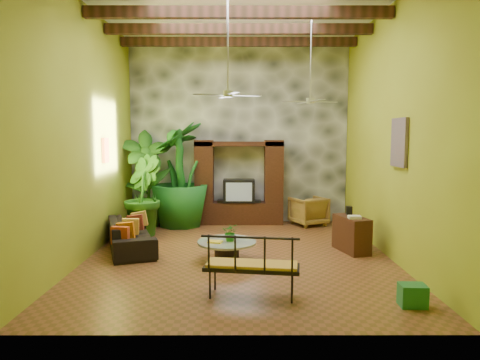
{
  "coord_description": "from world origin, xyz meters",
  "views": [
    {
      "loc": [
        0.02,
        -8.49,
        2.43
      ],
      "look_at": [
        0.03,
        0.2,
        1.52
      ],
      "focal_mm": 32.0,
      "sensor_mm": 36.0,
      "label": 1
    }
  ],
  "objects_px": {
    "entertainment_center": "(239,189)",
    "ceiling_fan_back": "(310,92)",
    "ceiling_fan_front": "(228,83)",
    "sofa": "(131,235)",
    "tall_plant_c": "(180,175)",
    "side_console": "(351,234)",
    "tall_plant_a": "(146,179)",
    "coffee_table": "(227,248)",
    "green_bin": "(413,295)",
    "iron_bench": "(252,263)",
    "wicker_armchair": "(308,211)",
    "tall_plant_b": "(142,195)"
  },
  "relations": [
    {
      "from": "entertainment_center",
      "to": "coffee_table",
      "type": "height_order",
      "value": "entertainment_center"
    },
    {
      "from": "sofa",
      "to": "wicker_armchair",
      "type": "xyz_separation_m",
      "value": [
        4.19,
        2.52,
        0.07
      ]
    },
    {
      "from": "coffee_table",
      "to": "side_console",
      "type": "height_order",
      "value": "side_console"
    },
    {
      "from": "sofa",
      "to": "green_bin",
      "type": "bearing_deg",
      "value": -141.6
    },
    {
      "from": "green_bin",
      "to": "side_console",
      "type": "bearing_deg",
      "value": 92.37
    },
    {
      "from": "tall_plant_c",
      "to": "side_console",
      "type": "distance_m",
      "value": 4.79
    },
    {
      "from": "sofa",
      "to": "tall_plant_a",
      "type": "height_order",
      "value": "tall_plant_a"
    },
    {
      "from": "sofa",
      "to": "tall_plant_c",
      "type": "bearing_deg",
      "value": -36.07
    },
    {
      "from": "coffee_table",
      "to": "green_bin",
      "type": "relative_size",
      "value": 3.11
    },
    {
      "from": "sofa",
      "to": "wicker_armchair",
      "type": "bearing_deg",
      "value": -78.03
    },
    {
      "from": "ceiling_fan_front",
      "to": "ceiling_fan_back",
      "type": "xyz_separation_m",
      "value": [
        1.8,
        1.6,
        0.0
      ]
    },
    {
      "from": "tall_plant_a",
      "to": "ceiling_fan_back",
      "type": "bearing_deg",
      "value": -20.62
    },
    {
      "from": "entertainment_center",
      "to": "iron_bench",
      "type": "height_order",
      "value": "entertainment_center"
    },
    {
      "from": "ceiling_fan_back",
      "to": "wicker_armchair",
      "type": "bearing_deg",
      "value": 80.68
    },
    {
      "from": "tall_plant_b",
      "to": "green_bin",
      "type": "relative_size",
      "value": 5.37
    },
    {
      "from": "ceiling_fan_front",
      "to": "sofa",
      "type": "xyz_separation_m",
      "value": [
        -2.1,
        0.84,
        -3.08
      ]
    },
    {
      "from": "sofa",
      "to": "tall_plant_a",
      "type": "bearing_deg",
      "value": -15.43
    },
    {
      "from": "ceiling_fan_front",
      "to": "tall_plant_b",
      "type": "height_order",
      "value": "ceiling_fan_front"
    },
    {
      "from": "iron_bench",
      "to": "tall_plant_a",
      "type": "bearing_deg",
      "value": 125.98
    },
    {
      "from": "tall_plant_b",
      "to": "coffee_table",
      "type": "distance_m",
      "value": 3.16
    },
    {
      "from": "entertainment_center",
      "to": "ceiling_fan_back",
      "type": "bearing_deg",
      "value": -50.43
    },
    {
      "from": "entertainment_center",
      "to": "side_console",
      "type": "relative_size",
      "value": 2.6
    },
    {
      "from": "tall_plant_b",
      "to": "green_bin",
      "type": "xyz_separation_m",
      "value": [
        4.85,
        -4.41,
        -0.82
      ]
    },
    {
      "from": "wicker_armchair",
      "to": "tall_plant_a",
      "type": "height_order",
      "value": "tall_plant_a"
    },
    {
      "from": "tall_plant_c",
      "to": "side_console",
      "type": "relative_size",
      "value": 2.99
    },
    {
      "from": "tall_plant_c",
      "to": "iron_bench",
      "type": "xyz_separation_m",
      "value": [
        1.77,
        -5.14,
        -0.84
      ]
    },
    {
      "from": "tall_plant_b",
      "to": "tall_plant_a",
      "type": "bearing_deg",
      "value": 94.87
    },
    {
      "from": "coffee_table",
      "to": "iron_bench",
      "type": "bearing_deg",
      "value": -77.07
    },
    {
      "from": "entertainment_center",
      "to": "ceiling_fan_front",
      "type": "distance_m",
      "value": 4.3
    },
    {
      "from": "green_bin",
      "to": "tall_plant_c",
      "type": "bearing_deg",
      "value": 126.62
    },
    {
      "from": "tall_plant_a",
      "to": "tall_plant_c",
      "type": "distance_m",
      "value": 0.89
    },
    {
      "from": "ceiling_fan_back",
      "to": "tall_plant_a",
      "type": "bearing_deg",
      "value": 159.38
    },
    {
      "from": "tall_plant_a",
      "to": "green_bin",
      "type": "relative_size",
      "value": 7.05
    },
    {
      "from": "wicker_armchair",
      "to": "coffee_table",
      "type": "relative_size",
      "value": 0.75
    },
    {
      "from": "iron_bench",
      "to": "coffee_table",
      "type": "bearing_deg",
      "value": 111.11
    },
    {
      "from": "iron_bench",
      "to": "side_console",
      "type": "bearing_deg",
      "value": 58.32
    },
    {
      "from": "ceiling_fan_front",
      "to": "coffee_table",
      "type": "height_order",
      "value": "ceiling_fan_front"
    },
    {
      "from": "wicker_armchair",
      "to": "coffee_table",
      "type": "xyz_separation_m",
      "value": [
        -2.12,
        -3.38,
        -0.13
      ]
    },
    {
      "from": "entertainment_center",
      "to": "iron_bench",
      "type": "distance_m",
      "value": 5.46
    },
    {
      "from": "wicker_armchair",
      "to": "green_bin",
      "type": "distance_m",
      "value": 5.61
    },
    {
      "from": "entertainment_center",
      "to": "tall_plant_c",
      "type": "height_order",
      "value": "tall_plant_c"
    },
    {
      "from": "side_console",
      "to": "green_bin",
      "type": "relative_size",
      "value": 2.52
    },
    {
      "from": "ceiling_fan_back",
      "to": "tall_plant_a",
      "type": "distance_m",
      "value": 4.81
    },
    {
      "from": "wicker_armchair",
      "to": "tall_plant_b",
      "type": "relative_size",
      "value": 0.43
    },
    {
      "from": "tall_plant_c",
      "to": "side_console",
      "type": "bearing_deg",
      "value": -32.94
    },
    {
      "from": "tall_plant_a",
      "to": "side_console",
      "type": "bearing_deg",
      "value": -26.83
    },
    {
      "from": "entertainment_center",
      "to": "green_bin",
      "type": "relative_size",
      "value": 6.55
    },
    {
      "from": "ceiling_fan_back",
      "to": "wicker_armchair",
      "type": "xyz_separation_m",
      "value": [
        0.29,
        1.76,
        -3.02
      ]
    },
    {
      "from": "ceiling_fan_back",
      "to": "sofa",
      "type": "height_order",
      "value": "ceiling_fan_back"
    },
    {
      "from": "wicker_armchair",
      "to": "iron_bench",
      "type": "xyz_separation_m",
      "value": [
        -1.69,
        -5.26,
        0.16
      ]
    }
  ]
}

